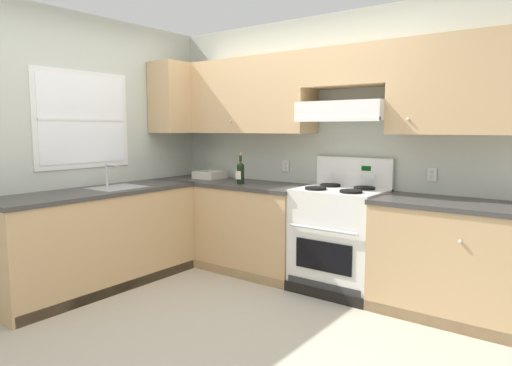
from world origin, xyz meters
name	(u,v)px	position (x,y,z in m)	size (l,w,h in m)	color
ground_plane	(197,319)	(0.00, 0.00, 0.00)	(7.04, 7.04, 0.00)	#B2AA99
wall_back	(338,127)	(0.41, 1.53, 1.48)	(4.68, 0.57, 2.55)	beige
wall_left	(94,141)	(-1.59, 0.23, 1.34)	(0.47, 4.00, 2.55)	beige
counter_back_run	(300,235)	(0.17, 1.24, 0.45)	(3.60, 0.65, 0.91)	tan
counter_left_run	(98,238)	(-1.24, 0.00, 0.46)	(0.63, 1.91, 1.13)	tan
stove	(339,239)	(0.58, 1.25, 0.48)	(0.76, 0.62, 1.20)	white
wine_bottle	(241,172)	(-0.48, 1.15, 1.03)	(0.07, 0.08, 0.31)	black
bowl	(210,176)	(-1.07, 1.33, 0.94)	(0.29, 0.28, 0.08)	beige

